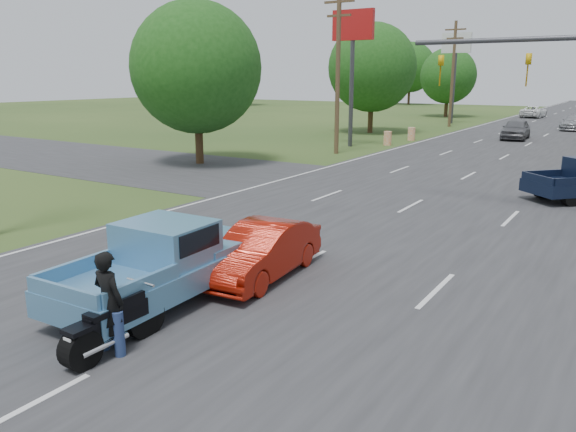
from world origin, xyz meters
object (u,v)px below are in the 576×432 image
Objects in this scene: rider at (109,306)px; distant_car_white at (534,112)px; blue_pickup at (168,260)px; red_convertible at (261,252)px; distant_car_silver at (575,123)px; motorcycle at (108,328)px; distant_car_grey at (516,129)px.

rider is 0.36× the size of distant_car_white.
distant_car_white is at bearing 91.03° from blue_pickup.
rider is at bearing -94.95° from red_convertible.
distant_car_silver is 0.96× the size of distant_car_white.
red_convertible is 0.75× the size of blue_pickup.
blue_pickup is 65.85m from distant_car_white.
motorcycle is at bearing -70.60° from blue_pickup.
red_convertible reaches higher than motorcycle.
distant_car_white is (-4.43, 63.59, 0.04)m from red_convertible.
rider is (0.01, -4.60, 0.24)m from red_convertible.
blue_pickup is (-0.98, 2.44, -0.01)m from rider.
distant_car_white is (-6.16, 15.86, -0.00)m from distant_car_silver.
rider is at bearing 97.55° from distant_car_white.
blue_pickup reaches higher than distant_car_grey.
blue_pickup is 1.15× the size of distant_car_grey.
distant_car_grey is 11.63m from distant_car_silver.
rider is 52.36m from distant_car_silver.
distant_car_silver is at bearing 88.88° from motorcycle.
distant_car_white is at bearing 93.02° from distant_car_grey.
distant_car_grey reaches higher than distant_car_silver.
motorcycle is at bearing 97.55° from distant_car_white.
distant_car_silver is (1.71, 52.40, 0.20)m from motorcycle.
motorcycle is 0.45× the size of distant_car_white.
rider is 41.11m from distant_car_grey.
red_convertible is 0.83× the size of distant_car_silver.
blue_pickup is at bearing 112.15° from motorcycle.
rider is 68.34m from distant_car_white.
motorcycle is 0.46× the size of distant_car_silver.
blue_pickup is 49.97m from distant_car_silver.
distant_car_white is at bearing 94.48° from motorcycle.
distant_car_white is at bearing 88.88° from red_convertible.
blue_pickup is at bearing -67.37° from rider.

